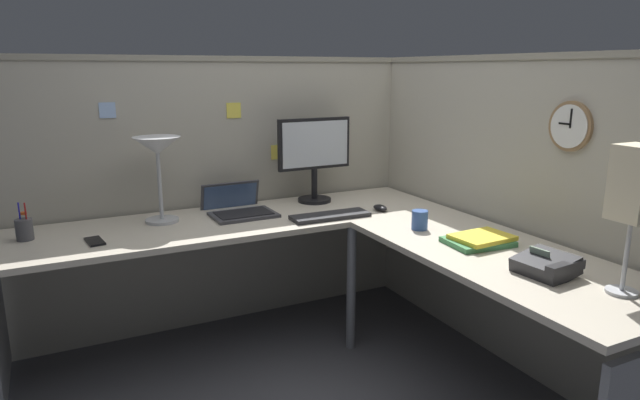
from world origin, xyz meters
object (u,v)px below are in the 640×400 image
at_px(pen_cup, 24,229).
at_px(wall_clock, 571,126).
at_px(desk_lamp_dome, 158,153).
at_px(monitor, 314,153).
at_px(book_stack, 480,240).
at_px(coffee_mug, 420,220).
at_px(computer_mouse, 380,208).
at_px(office_phone, 547,266).
at_px(laptop, 238,208).
at_px(keyboard, 330,216).
at_px(cell_phone, 95,241).
at_px(desk_lamp_paper, 635,188).

relative_size(pen_cup, wall_clock, 0.82).
bearing_deg(desk_lamp_dome, pen_cup, -176.76).
distance_m(monitor, book_stack, 1.16).
bearing_deg(coffee_mug, pen_cup, 158.82).
relative_size(computer_mouse, pen_cup, 0.58).
bearing_deg(wall_clock, monitor, 117.47).
bearing_deg(office_phone, monitor, 100.16).
height_order(laptop, coffee_mug, laptop).
bearing_deg(keyboard, monitor, 78.01).
distance_m(keyboard, cell_phone, 1.18).
height_order(monitor, pen_cup, monitor).
bearing_deg(monitor, keyboard, -103.42).
relative_size(office_phone, coffee_mug, 2.30).
xyz_separation_m(pen_cup, desk_lamp_paper, (1.91, -1.66, 0.33)).
xyz_separation_m(laptop, computer_mouse, (0.73, -0.32, -0.01)).
relative_size(monitor, keyboard, 1.16).
distance_m(desk_lamp_dome, desk_lamp_paper, 2.12).
bearing_deg(cell_phone, computer_mouse, -11.09).
bearing_deg(coffee_mug, keyboard, 127.21).
bearing_deg(desk_lamp_paper, monitor, 101.77).
bearing_deg(pen_cup, desk_lamp_paper, -40.97).
height_order(computer_mouse, coffee_mug, coffee_mug).
distance_m(monitor, desk_lamp_dome, 0.92).
distance_m(laptop, cell_phone, 0.80).
xyz_separation_m(office_phone, book_stack, (0.04, 0.41, -0.02)).
relative_size(monitor, book_stack, 1.68).
relative_size(desk_lamp_dome, wall_clock, 2.02).
height_order(desk_lamp_dome, cell_phone, desk_lamp_dome).
height_order(office_phone, coffee_mug, office_phone).
bearing_deg(book_stack, monitor, 105.60).
bearing_deg(book_stack, desk_lamp_dome, 139.59).
bearing_deg(laptop, book_stack, -52.56).
xyz_separation_m(pen_cup, coffee_mug, (1.75, -0.68, -0.00)).
bearing_deg(office_phone, desk_lamp_paper, -68.92).
relative_size(office_phone, book_stack, 0.74).
bearing_deg(pen_cup, computer_mouse, -8.87).
relative_size(laptop, coffee_mug, 4.04).
bearing_deg(wall_clock, desk_lamp_dome, 142.72).
height_order(desk_lamp_dome, wall_clock, wall_clock).
bearing_deg(laptop, cell_phone, -163.11).
height_order(computer_mouse, cell_phone, computer_mouse).
distance_m(laptop, keyboard, 0.53).
xyz_separation_m(desk_lamp_paper, coffee_mug, (-0.16, 0.98, -0.34)).
height_order(desk_lamp_paper, coffee_mug, desk_lamp_paper).
relative_size(cell_phone, office_phone, 0.65).
bearing_deg(cell_phone, monitor, 4.74).
distance_m(desk_lamp_dome, book_stack, 1.63).
xyz_separation_m(keyboard, pen_cup, (-1.46, 0.29, 0.04)).
height_order(cell_phone, coffee_mug, coffee_mug).
height_order(keyboard, coffee_mug, coffee_mug).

